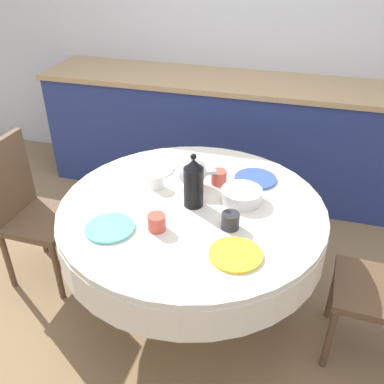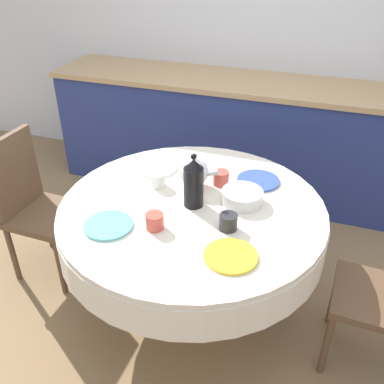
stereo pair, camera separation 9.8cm
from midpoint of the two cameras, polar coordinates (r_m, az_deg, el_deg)
ground_plane at (r=2.69m, az=-1.08°, el=-14.77°), size 12.00×12.00×0.00m
wall_back at (r=3.65m, az=7.44°, el=21.38°), size 7.00×0.05×2.60m
kitchen_counter at (r=3.58m, az=5.63°, el=7.39°), size 3.24×0.64×0.95m
dining_table at (r=2.28m, az=-1.24°, el=-4.29°), size 1.39×1.39×0.73m
chair_right at (r=2.79m, az=-21.95°, el=-1.81°), size 0.41×0.41×0.94m
plate_near_left at (r=2.09m, az=-12.24°, el=-4.73°), size 0.24×0.24×0.01m
cup_near_left at (r=2.03m, az=-6.11°, el=-4.07°), size 0.09×0.09×0.08m
plate_near_right at (r=1.90m, az=4.34°, el=-8.34°), size 0.24×0.24×0.01m
cup_near_right at (r=2.04m, az=3.76°, el=-3.85°), size 0.09×0.09×0.08m
plate_far_left at (r=2.55m, az=-6.24°, el=3.14°), size 0.24×0.24×0.01m
cup_far_left at (r=2.36m, az=-6.00°, el=1.45°), size 0.09×0.09×0.08m
plate_far_right at (r=2.45m, az=7.31°, el=1.74°), size 0.24×0.24×0.01m
cup_far_right at (r=2.38m, az=2.42°, el=1.96°), size 0.09×0.09×0.08m
coffee_carafe at (r=2.15m, az=-1.11°, el=1.18°), size 0.10×0.10×0.30m
teapot at (r=2.33m, az=-1.19°, el=2.67°), size 0.22×0.16×0.21m
fruit_bowl at (r=2.24m, az=5.38°, el=-0.46°), size 0.21×0.21×0.07m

